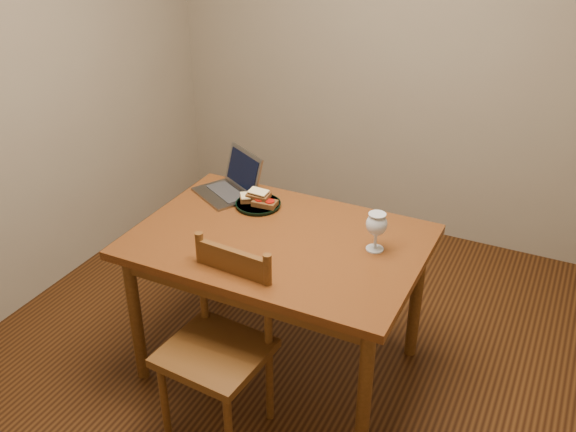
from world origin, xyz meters
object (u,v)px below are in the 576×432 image
at_px(plate, 258,205).
at_px(milk_glass, 376,232).
at_px(chair, 218,339).
at_px(laptop, 232,183).
at_px(table, 279,254).

height_order(plate, milk_glass, milk_glass).
xyz_separation_m(chair, milk_glass, (0.48, 0.56, 0.35)).
bearing_deg(laptop, table, -6.46).
bearing_deg(plate, milk_glass, -11.37).
relative_size(chair, laptop, 1.16).
height_order(table, plate, plate).
distance_m(table, milk_glass, 0.47).
bearing_deg(laptop, milk_glass, 15.75).
bearing_deg(table, chair, -96.72).
bearing_deg(milk_glass, chair, -130.49).
relative_size(milk_glass, laptop, 0.47).
xyz_separation_m(table, milk_glass, (0.42, 0.10, 0.18)).
xyz_separation_m(plate, milk_glass, (0.65, -0.13, 0.08)).
relative_size(chair, milk_glass, 2.46).
bearing_deg(plate, table, -45.02).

